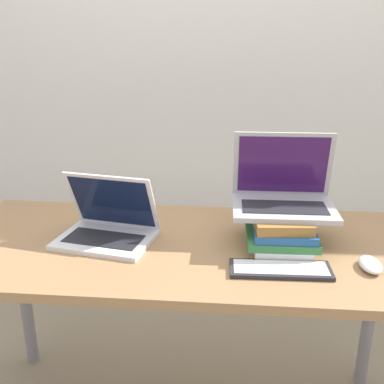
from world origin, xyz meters
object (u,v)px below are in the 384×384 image
object	(u,v)px
book_stack	(280,229)
mouse	(370,265)
laptop_on_books	(283,193)
laptop_left	(108,226)
wireless_keyboard	(280,269)

from	to	relation	value
book_stack	mouse	distance (m)	0.29
laptop_on_books	book_stack	bearing A→B (deg)	-98.58
book_stack	mouse	world-z (taller)	book_stack
laptop_left	book_stack	world-z (taller)	laptop_left
laptop_left	laptop_on_books	world-z (taller)	laptop_on_books
wireless_keyboard	mouse	distance (m)	0.27
laptop_left	book_stack	xyz separation A→B (m)	(0.57, 0.01, 0.01)
laptop_left	book_stack	distance (m)	0.57
laptop_left	wireless_keyboard	size ratio (longest dim) A/B	1.16
book_stack	laptop_on_books	xyz separation A→B (m)	(0.01, 0.05, 0.11)
book_stack	wireless_keyboard	distance (m)	0.18
laptop_left	mouse	xyz separation A→B (m)	(0.82, -0.13, -0.03)
laptop_left	wireless_keyboard	bearing A→B (deg)	-17.15
wireless_keyboard	mouse	xyz separation A→B (m)	(0.26, 0.04, 0.01)
book_stack	laptop_on_books	distance (m)	0.12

